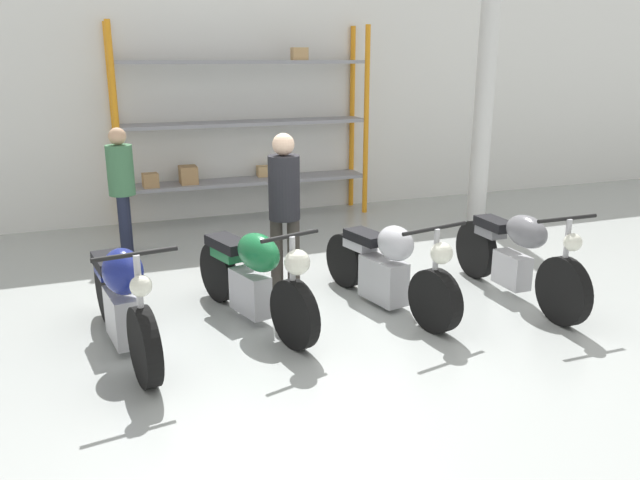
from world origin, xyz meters
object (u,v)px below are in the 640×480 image
object	(u,v)px
motorcycle_blue	(123,299)
motorcycle_silver	(387,268)
shelving_rack	(243,127)
person_near_rack	(121,182)
motorcycle_green	(253,275)
motorcycle_grey	(517,255)
person_browsing	(284,202)

from	to	relation	value
motorcycle_blue	motorcycle_silver	xyz separation A→B (m)	(2.52, 0.07, -0.04)
shelving_rack	person_near_rack	size ratio (longest dim) A/B	2.37
motorcycle_silver	person_near_rack	size ratio (longest dim) A/B	1.23
motorcycle_green	motorcycle_grey	distance (m)	2.70
shelving_rack	motorcycle_grey	size ratio (longest dim) A/B	1.84
shelving_rack	person_browsing	distance (m)	3.36
person_browsing	person_near_rack	size ratio (longest dim) A/B	1.06
motorcycle_green	motorcycle_grey	world-z (taller)	motorcycle_grey
shelving_rack	motorcycle_grey	world-z (taller)	shelving_rack
motorcycle_green	person_near_rack	distance (m)	2.83
shelving_rack	person_browsing	xyz separation A→B (m)	(-0.41, -3.31, -0.42)
motorcycle_blue	motorcycle_silver	bearing A→B (deg)	83.14
motorcycle_blue	person_browsing	world-z (taller)	person_browsing
motorcycle_silver	shelving_rack	bearing A→B (deg)	174.53
shelving_rack	motorcycle_green	bearing A→B (deg)	-103.12
motorcycle_blue	person_near_rack	size ratio (longest dim) A/B	1.25
motorcycle_silver	motorcycle_grey	size ratio (longest dim) A/B	0.96
motorcycle_silver	person_browsing	xyz separation A→B (m)	(-0.84, 0.68, 0.59)
motorcycle_blue	motorcycle_green	world-z (taller)	motorcycle_blue
shelving_rack	person_near_rack	distance (m)	2.31
motorcycle_silver	person_browsing	bearing A→B (deg)	-140.61
motorcycle_grey	person_near_rack	bearing A→B (deg)	-128.98
shelving_rack	motorcycle_silver	bearing A→B (deg)	-83.83
motorcycle_grey	person_browsing	bearing A→B (deg)	-113.21
motorcycle_blue	person_browsing	distance (m)	1.91
shelving_rack	motorcycle_blue	size ratio (longest dim) A/B	1.89
motorcycle_green	motorcycle_silver	xyz separation A→B (m)	(1.34, -0.09, -0.06)
motorcycle_silver	motorcycle_grey	distance (m)	1.36
motorcycle_grey	person_near_rack	world-z (taller)	person_near_rack
motorcycle_green	motorcycle_blue	bearing A→B (deg)	-98.24
motorcycle_grey	motorcycle_blue	bearing A→B (deg)	-92.66
shelving_rack	motorcycle_green	xyz separation A→B (m)	(-0.91, -3.90, -0.94)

